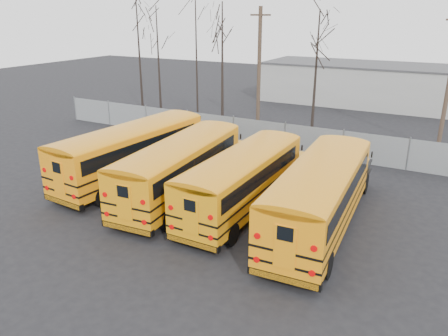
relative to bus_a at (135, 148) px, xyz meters
The scene contains 13 objects.
ground 6.60m from the bus_a, 27.06° to the right, with size 120.00×120.00×0.00m, color black.
fence 10.76m from the bus_a, 58.34° to the left, with size 40.00×0.04×2.00m, color gray.
distant_building 30.11m from the bus_a, 75.32° to the left, with size 22.00×8.00×4.00m, color #AAA9A5.
bus_a is the anchor object (origin of this frame).
bus_b 3.89m from the bus_a, 12.02° to the right, with size 3.39×11.39×3.14m.
bus_c 7.34m from the bus_a, ahead, with size 2.57×10.84×3.03m.
bus_d 11.22m from the bus_a, ahead, with size 3.26×11.69×3.24m.
utility_pole_left 13.92m from the bus_a, 83.22° to the left, with size 1.71×0.30×9.61m.
tree_0 19.24m from the bus_a, 127.39° to the left, with size 0.26×0.26×11.07m, color black.
tree_1 17.81m from the bus_a, 121.65° to the left, with size 0.26×0.26×9.74m, color black.
tree_2 14.68m from the bus_a, 106.96° to the left, with size 0.26×0.26×12.94m, color black.
tree_3 11.65m from the bus_a, 92.28° to the left, with size 0.26×0.26×9.92m, color black.
tree_4 14.06m from the bus_a, 61.38° to the left, with size 0.26×0.26×9.39m, color black.
Camera 1 is at (10.19, -15.57, 9.23)m, focal length 35.00 mm.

